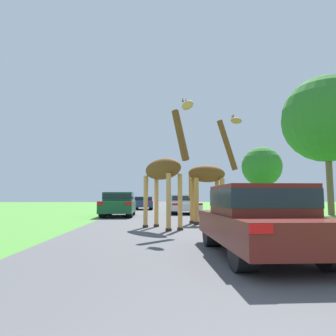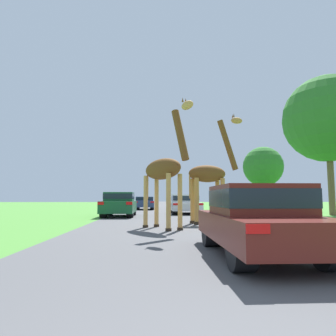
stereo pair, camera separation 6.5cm
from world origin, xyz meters
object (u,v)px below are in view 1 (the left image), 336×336
giraffe_near_road (164,170)px  car_queue_right (144,203)px  giraffe_companion (210,176)px  car_queue_left (119,204)px  car_far_ahead (184,203)px  tree_right_cluster (262,167)px  car_lead_maroon (259,218)px  sign_post (288,201)px  tree_left_edge (326,119)px

giraffe_near_road → car_queue_right: bearing=-118.7°
car_queue_right → giraffe_companion: bearing=-78.1°
car_queue_left → car_far_ahead: car_queue_left is taller
giraffe_companion → car_queue_right: (-3.43, 16.26, -1.45)m
tree_right_cluster → car_lead_maroon: bearing=-110.7°
car_queue_right → car_queue_left: car_queue_left is taller
car_queue_left → sign_post: bearing=-35.2°
car_far_ahead → tree_left_edge: bearing=-14.2°
car_queue_right → car_far_ahead: (3.11, -8.02, 0.05)m
car_queue_right → tree_left_edge: bearing=-39.7°
sign_post → giraffe_near_road: bearing=-161.1°
tree_left_edge → sign_post: tree_left_edge is taller
giraffe_companion → car_queue_left: (-4.64, 5.30, -1.34)m
car_queue_right → giraffe_near_road: bearing=-86.0°
giraffe_near_road → car_lead_maroon: size_ratio=1.11×
giraffe_near_road → sign_post: 5.92m
car_lead_maroon → tree_right_cluster: bearing=69.3°
car_queue_right → sign_post: 17.94m
tree_right_cluster → car_queue_left: bearing=-138.3°
tree_left_edge → car_queue_right: bearing=140.3°
tree_left_edge → tree_right_cluster: (-0.24, 11.47, -2.07)m
giraffe_near_road → car_far_ahead: size_ratio=1.04×
giraffe_near_road → tree_right_cluster: bearing=-152.0°
sign_post → car_lead_maroon: bearing=-118.7°
tree_left_edge → sign_post: 10.02m
giraffe_near_road → tree_right_cluster: 22.54m
giraffe_near_road → giraffe_companion: bearing=-166.4°
tree_right_cluster → sign_post: size_ratio=4.46×
sign_post → tree_left_edge: bearing=47.3°
car_queue_right → car_queue_left: bearing=-96.3°
giraffe_near_road → tree_left_edge: size_ratio=0.49×
sign_post → car_queue_left: bearing=144.8°
tree_left_edge → tree_right_cluster: size_ratio=1.44×
giraffe_companion → tree_right_cluster: bearing=142.2°
tree_left_edge → car_queue_left: bearing=-177.7°
giraffe_near_road → giraffe_companion: size_ratio=0.91×
giraffe_companion → car_lead_maroon: 7.48m
giraffe_near_road → car_queue_left: giraffe_near_road is taller
car_queue_left → tree_left_edge: size_ratio=0.44×
car_lead_maroon → tree_right_cluster: (9.31, 24.66, 3.59)m
giraffe_near_road → car_queue_left: size_ratio=1.11×
car_queue_right → car_queue_left: size_ratio=1.00×
giraffe_companion → tree_left_edge: (9.09, 5.85, 4.28)m
giraffe_companion → tree_left_edge: size_ratio=0.54×
giraffe_near_road → car_far_ahead: 10.72m
giraffe_companion → car_queue_left: size_ratio=1.22×
car_far_ahead → car_queue_left: bearing=-145.8°
giraffe_companion → car_queue_right: size_ratio=1.21×
giraffe_near_road → tree_right_cluster: size_ratio=0.71×
giraffe_near_road → giraffe_companion: 3.10m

